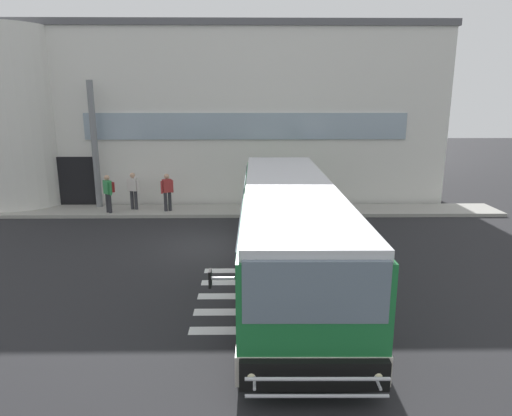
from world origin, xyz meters
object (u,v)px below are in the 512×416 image
at_px(passenger_near_column, 108,191).
at_px(safety_bollard_yellow, 299,209).
at_px(passenger_by_doorway, 133,189).
at_px(passenger_at_curb_edge, 167,190).
at_px(bus_main_foreground, 289,230).
at_px(entry_support_column, 95,145).

bearing_deg(passenger_near_column, safety_bollard_yellow, -4.57).
relative_size(passenger_by_doorway, passenger_at_curb_edge, 1.00).
bearing_deg(passenger_at_curb_edge, passenger_by_doorway, 167.86).
xyz_separation_m(bus_main_foreground, safety_bollard_yellow, (1.00, 6.21, -0.89)).
distance_m(passenger_near_column, passenger_at_curb_edge, 2.53).
bearing_deg(safety_bollard_yellow, bus_main_foreground, -99.18).
relative_size(entry_support_column, passenger_by_doorway, 3.39).
height_order(bus_main_foreground, passenger_by_doorway, bus_main_foreground).
bearing_deg(passenger_by_doorway, entry_support_column, 163.09).
bearing_deg(passenger_near_column, passenger_by_doorway, 33.12).
bearing_deg(entry_support_column, passenger_near_column, -54.16).
bearing_deg(bus_main_foreground, passenger_at_curb_edge, 123.79).
bearing_deg(entry_support_column, safety_bollard_yellow, -11.17).
bearing_deg(passenger_near_column, bus_main_foreground, -43.32).
relative_size(entry_support_column, passenger_near_column, 3.39).
relative_size(passenger_at_curb_edge, safety_bollard_yellow, 1.86).
xyz_separation_m(entry_support_column, passenger_at_curb_edge, (3.33, -0.87, -1.91)).
height_order(entry_support_column, bus_main_foreground, entry_support_column).
height_order(bus_main_foreground, safety_bollard_yellow, bus_main_foreground).
height_order(passenger_near_column, passenger_at_curb_edge, same).
relative_size(passenger_near_column, passenger_by_doorway, 1.00).
bearing_deg(passenger_by_doorway, passenger_near_column, -146.88).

